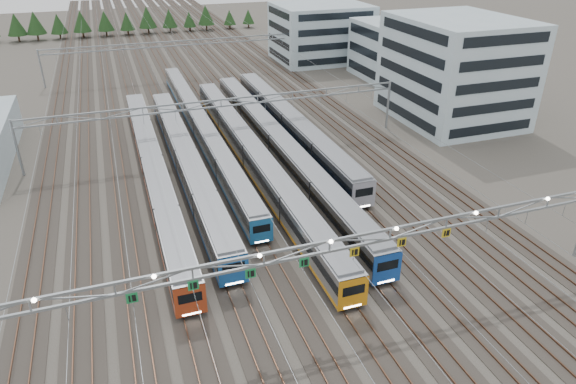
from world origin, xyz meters
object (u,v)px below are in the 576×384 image
object	(u,v)px
train_c	(202,127)
train_d	(253,156)
train_a	(153,167)
gantry_near	(330,249)
gantry_far	(176,48)
train_b	(186,160)
depot_bldg_mid	(392,50)
gantry_mid	(221,109)
depot_bldg_south	(455,70)
depot_bldg_north	(321,33)
train_f	(291,124)
train_e	(279,145)

from	to	relation	value
train_c	train_d	bearing A→B (deg)	-72.40
train_a	train_d	distance (m)	13.52
gantry_near	gantry_far	bearing A→B (deg)	89.97
train_b	depot_bldg_mid	size ratio (longest dim) A/B	3.33
gantry_mid	depot_bldg_south	bearing A→B (deg)	1.04
gantry_near	depot_bldg_north	size ratio (longest dim) A/B	2.56
train_a	gantry_mid	size ratio (longest dim) A/B	1.03
train_f	gantry_near	xyz separation A→B (m)	(-11.30, -41.14, 4.82)
depot_bldg_mid	gantry_mid	bearing A→B (deg)	-147.22
train_b	gantry_mid	bearing A→B (deg)	47.15
train_e	depot_bldg_mid	bearing A→B (deg)	42.75
train_c	train_f	size ratio (longest dim) A/B	1.30
train_a	train_d	size ratio (longest dim) A/B	0.91
train_d	depot_bldg_mid	world-z (taller)	depot_bldg_mid
train_a	gantry_near	size ratio (longest dim) A/B	1.03
gantry_mid	depot_bldg_mid	world-z (taller)	depot_bldg_mid
train_b	train_d	xyz separation A→B (m)	(9.00, -1.36, -0.03)
gantry_near	train_d	bearing A→B (deg)	85.83
train_c	train_f	distance (m)	14.24
depot_bldg_mid	train_e	bearing A→B (deg)	-137.25
train_e	depot_bldg_mid	distance (m)	52.21
train_a	train_c	distance (m)	16.19
gantry_near	depot_bldg_south	world-z (taller)	depot_bldg_south
train_f	depot_bldg_south	xyz separation A→B (m)	(29.54, -0.28, 6.32)
gantry_far	train_c	bearing A→B (deg)	-93.26
train_d	train_e	bearing A→B (deg)	26.70
train_e	depot_bldg_north	world-z (taller)	depot_bldg_north
train_c	gantry_near	xyz separation A→B (m)	(2.20, -45.67, 5.16)
depot_bldg_south	train_c	bearing A→B (deg)	173.63
train_a	gantry_mid	world-z (taller)	gantry_mid
train_e	depot_bldg_mid	world-z (taller)	depot_bldg_mid
train_b	train_a	bearing A→B (deg)	-171.93
train_a	train_d	world-z (taller)	train_d
train_f	gantry_mid	bearing A→B (deg)	-174.80
train_a	train_b	distance (m)	4.55
depot_bldg_mid	train_a	bearing A→B (deg)	-146.74
train_f	depot_bldg_south	distance (m)	30.21
train_d	depot_bldg_mid	distance (m)	57.06
train_f	depot_bldg_north	xyz separation A→B (m)	(25.04, 48.04, 4.46)
gantry_mid	gantry_far	xyz separation A→B (m)	(0.00, 45.00, 0.00)
train_e	gantry_mid	world-z (taller)	gantry_mid
train_f	gantry_near	distance (m)	42.94
depot_bldg_mid	depot_bldg_south	bearing A→B (deg)	-98.45
train_b	gantry_mid	size ratio (longest dim) A/B	0.95
train_b	train_e	distance (m)	13.53
train_a	depot_bldg_mid	size ratio (longest dim) A/B	3.61
gantry_mid	train_c	bearing A→B (deg)	112.07
gantry_mid	depot_bldg_north	bearing A→B (deg)	53.51
depot_bldg_north	depot_bldg_south	bearing A→B (deg)	-84.68
train_b	gantry_far	distance (m)	52.88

